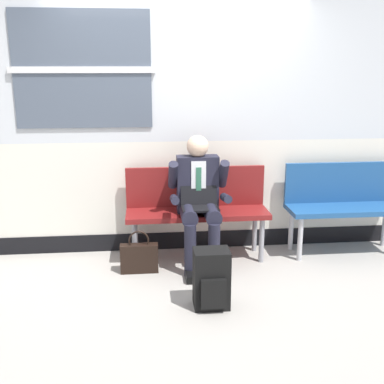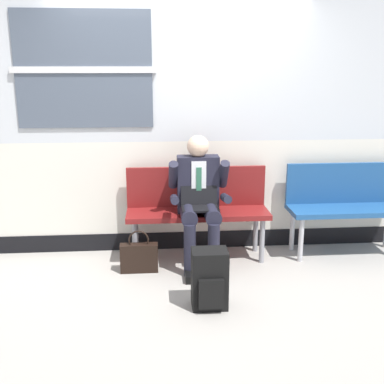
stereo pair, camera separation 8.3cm
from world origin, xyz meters
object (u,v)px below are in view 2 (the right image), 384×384
at_px(backpack, 210,280).
at_px(handbag, 139,257).
at_px(person_seated, 199,198).
at_px(bench_with_person, 197,204).
at_px(bench_empty, 346,201).

relative_size(backpack, handbag, 1.18).
relative_size(person_seated, backpack, 2.58).
bearing_deg(person_seated, bench_with_person, 90.00).
bearing_deg(bench_with_person, backpack, -89.75).
xyz_separation_m(backpack, handbag, (-0.58, 0.72, -0.09)).
bearing_deg(handbag, bench_with_person, 30.75).
height_order(bench_with_person, person_seated, person_seated).
distance_m(person_seated, handbag, 0.79).
height_order(bench_with_person, backpack, bench_with_person).
bearing_deg(bench_empty, backpack, -145.00).
bearing_deg(bench_empty, handbag, -170.71).
bearing_deg(handbag, person_seated, 14.03).
height_order(bench_empty, person_seated, person_seated).
distance_m(bench_empty, backpack, 1.88).
distance_m(person_seated, backpack, 0.97).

